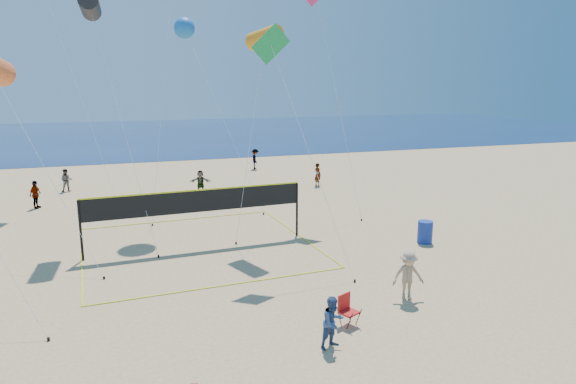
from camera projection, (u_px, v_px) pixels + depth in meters
name	position (u px, v px, depth m)	size (l,w,h in m)	color
ocean	(141.00, 135.00, 68.81)	(140.00, 50.00, 0.03)	#112450
bystander_a	(333.00, 322.00, 13.81)	(0.70, 0.55, 1.45)	#314C7B
bystander_b	(408.00, 276.00, 16.83)	(1.07, 0.62, 1.66)	tan
far_person_0	(35.00, 195.00, 28.95)	(0.93, 0.39, 1.59)	gray
far_person_1	(200.00, 182.00, 32.95)	(1.36, 0.43, 1.47)	gray
far_person_2	(318.00, 175.00, 35.15)	(0.58, 0.38, 1.58)	gray
far_person_3	(66.00, 180.00, 33.31)	(0.72, 0.56, 1.49)	gray
far_person_4	(255.00, 159.00, 41.85)	(1.06, 0.61, 1.65)	gray
camp_chair	(347.00, 308.00, 15.13)	(0.65, 0.75, 1.04)	red
trash_barrel	(425.00, 232.00, 22.84)	(0.66, 0.66, 0.99)	navy
volleyball_net	(197.00, 208.00, 22.00)	(10.03, 9.89, 2.55)	black
kite_1	(90.00, 6.00, 22.27)	(2.52, 5.47, 10.84)	black
kite_2	(264.00, 38.00, 22.24)	(2.43, 2.02, 9.42)	orange
kite_4	(276.00, 58.00, 19.25)	(2.83, 3.73, 9.20)	green
kite_5	(318.00, 2.00, 26.36)	(2.39, 3.30, 12.56)	#F03274
kite_7	(184.00, 28.00, 31.79)	(3.66, 8.54, 10.92)	blue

